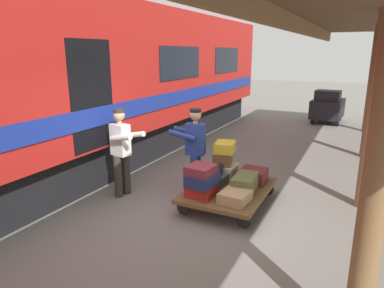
% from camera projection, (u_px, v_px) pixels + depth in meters
% --- Properties ---
extents(ground_plane, '(60.00, 60.00, 0.00)m').
position_uv_depth(ground_plane, '(193.00, 216.00, 5.94)').
color(ground_plane, slate).
extents(train_car, '(3.03, 19.60, 4.00)m').
position_uv_depth(train_car, '(34.00, 86.00, 6.93)').
color(train_car, '#B21E19').
rests_on(train_car, ground_plane).
extents(luggage_cart, '(1.35, 1.86, 0.31)m').
position_uv_depth(luggage_cart, '(229.00, 190.00, 6.36)').
color(luggage_cart, brown).
rests_on(luggage_cart, ground_plane).
extents(suitcase_slate_roller, '(0.44, 0.61, 0.18)m').
position_uv_depth(suitcase_slate_roller, '(213.00, 181.00, 6.45)').
color(suitcase_slate_roller, '#4C515B').
rests_on(suitcase_slate_roller, luggage_cart).
extents(suitcase_olive_duffel, '(0.41, 0.66, 0.29)m').
position_uv_depth(suitcase_olive_duffel, '(245.00, 183.00, 6.18)').
color(suitcase_olive_duffel, brown).
rests_on(suitcase_olive_duffel, luggage_cart).
extents(suitcase_tan_vintage, '(0.48, 0.54, 0.18)m').
position_uv_depth(suitcase_tan_vintage, '(235.00, 197.00, 5.75)').
color(suitcase_tan_vintage, tan).
rests_on(suitcase_tan_vintage, luggage_cart).
extents(suitcase_red_plastic, '(0.46, 0.48, 0.20)m').
position_uv_depth(suitcase_red_plastic, '(202.00, 190.00, 6.01)').
color(suitcase_red_plastic, '#AD231E').
rests_on(suitcase_red_plastic, luggage_cart).
extents(suitcase_maroon_trunk, '(0.48, 0.48, 0.25)m').
position_uv_depth(suitcase_maroon_trunk, '(253.00, 176.00, 6.62)').
color(suitcase_maroon_trunk, maroon).
rests_on(suitcase_maroon_trunk, luggage_cart).
extents(suitcase_cream_canvas, '(0.50, 0.50, 0.26)m').
position_uv_depth(suitcase_cream_canvas, '(223.00, 171.00, 6.88)').
color(suitcase_cream_canvas, beige).
rests_on(suitcase_cream_canvas, luggage_cart).
extents(suitcase_brown_leather, '(0.44, 0.51, 0.25)m').
position_uv_depth(suitcase_brown_leather, '(223.00, 158.00, 6.83)').
color(suitcase_brown_leather, brown).
rests_on(suitcase_brown_leather, suitcase_cream_canvas).
extents(suitcase_yellow_case, '(0.45, 0.53, 0.21)m').
position_uv_depth(suitcase_yellow_case, '(225.00, 147.00, 6.75)').
color(suitcase_yellow_case, gold).
rests_on(suitcase_yellow_case, suitcase_brown_leather).
extents(suitcase_navy_fabric, '(0.49, 0.57, 0.20)m').
position_uv_depth(suitcase_navy_fabric, '(202.00, 180.00, 5.92)').
color(suitcase_navy_fabric, navy).
rests_on(suitcase_navy_fabric, suitcase_red_plastic).
extents(suitcase_black_hardshell, '(0.45, 0.62, 0.16)m').
position_uv_depth(suitcase_black_hardshell, '(212.00, 172.00, 6.41)').
color(suitcase_black_hardshell, black).
rests_on(suitcase_black_hardshell, suitcase_slate_roller).
extents(suitcase_burgundy_valise, '(0.47, 0.49, 0.15)m').
position_uv_depth(suitcase_burgundy_valise, '(201.00, 170.00, 5.90)').
color(suitcase_burgundy_valise, maroon).
rests_on(suitcase_burgundy_valise, suitcase_navy_fabric).
extents(porter_in_overalls, '(0.71, 0.52, 1.70)m').
position_uv_depth(porter_in_overalls, '(194.00, 149.00, 6.65)').
color(porter_in_overalls, navy).
rests_on(porter_in_overalls, ground_plane).
extents(porter_by_door, '(0.72, 0.52, 1.70)m').
position_uv_depth(porter_by_door, '(122.00, 150.00, 6.59)').
color(porter_by_door, '#332D28').
rests_on(porter_by_door, ground_plane).
extents(baggage_tug, '(1.20, 1.76, 1.30)m').
position_uv_depth(baggage_tug, '(327.00, 107.00, 13.69)').
color(baggage_tug, black).
rests_on(baggage_tug, ground_plane).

